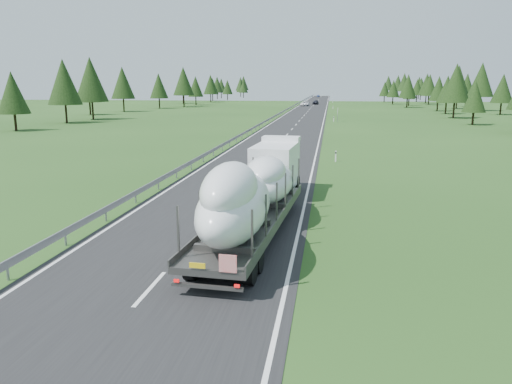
# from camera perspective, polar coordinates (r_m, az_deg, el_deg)

# --- Properties ---
(ground) EXTENTS (400.00, 400.00, 0.00)m
(ground) POSITION_cam_1_polar(r_m,az_deg,el_deg) (17.78, -12.01, -10.79)
(ground) COLOR #214316
(ground) RESTS_ON ground
(road_surface) EXTENTS (10.00, 400.00, 0.02)m
(road_surface) POSITION_cam_1_polar(r_m,az_deg,el_deg) (115.64, 5.56, 8.74)
(road_surface) COLOR black
(road_surface) RESTS_ON ground
(guardrail) EXTENTS (0.10, 400.00, 0.76)m
(guardrail) POSITION_cam_1_polar(r_m,az_deg,el_deg) (115.94, 2.92, 9.08)
(guardrail) COLOR slate
(guardrail) RESTS_ON ground
(marker_posts) EXTENTS (0.13, 350.08, 1.00)m
(marker_posts) POSITION_cam_1_polar(r_m,az_deg,el_deg) (170.40, 8.77, 9.93)
(marker_posts) COLOR silver
(marker_posts) RESTS_ON ground
(highway_sign) EXTENTS (0.08, 0.90, 2.60)m
(highway_sign) POSITION_cam_1_polar(r_m,az_deg,el_deg) (95.43, 9.32, 9.00)
(highway_sign) COLOR slate
(highway_sign) RESTS_ON ground
(tree_line_right) EXTENTS (26.62, 330.06, 12.58)m
(tree_line_right) POSITION_cam_1_polar(r_m,az_deg,el_deg) (141.21, 22.92, 11.28)
(tree_line_right) COLOR black
(tree_line_right) RESTS_ON ground
(tree_line_left) EXTENTS (15.34, 330.23, 12.24)m
(tree_line_left) POSITION_cam_1_polar(r_m,az_deg,el_deg) (152.78, -11.15, 11.99)
(tree_line_left) COLOR black
(tree_line_left) RESTS_ON ground
(boat_truck) EXTENTS (3.56, 18.97, 4.09)m
(boat_truck) POSITION_cam_1_polar(r_m,az_deg,el_deg) (23.85, 0.22, 0.71)
(boat_truck) COLOR white
(boat_truck) RESTS_ON ground
(distant_van) EXTENTS (2.70, 5.44, 1.48)m
(distant_van) POSITION_cam_1_polar(r_m,az_deg,el_deg) (165.50, 5.61, 10.02)
(distant_van) COLOR white
(distant_van) RESTS_ON ground
(distant_car_dark) EXTENTS (2.17, 4.63, 1.53)m
(distant_car_dark) POSITION_cam_1_polar(r_m,az_deg,el_deg) (178.87, 6.83, 10.16)
(distant_car_dark) COLOR black
(distant_car_dark) RESTS_ON ground
(distant_car_blue) EXTENTS (1.71, 3.96, 1.27)m
(distant_car_blue) POSITION_cam_1_polar(r_m,az_deg,el_deg) (283.18, 7.11, 10.84)
(distant_car_blue) COLOR #192546
(distant_car_blue) RESTS_ON ground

